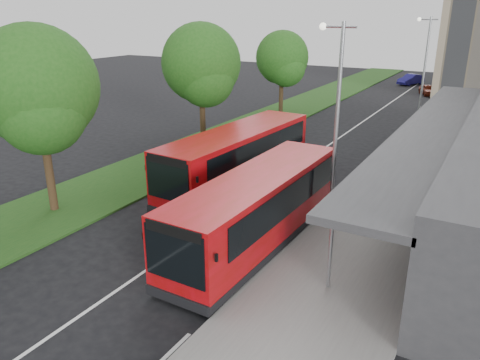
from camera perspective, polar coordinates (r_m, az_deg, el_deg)
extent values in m
plane|color=black|center=(20.39, -2.28, -4.75)|extent=(120.00, 120.00, 0.00)
cube|color=gray|center=(36.86, 22.96, 5.09)|extent=(5.00, 80.00, 0.15)
cube|color=#174315|center=(40.37, 4.35, 7.74)|extent=(5.00, 80.00, 0.10)
cube|color=silver|center=(33.33, 11.52, 4.72)|extent=(0.12, 70.00, 0.01)
cube|color=silver|center=(13.20, -8.88, -20.38)|extent=(0.12, 2.00, 0.01)
cube|color=silver|center=(17.39, 3.56, -9.35)|extent=(0.12, 2.00, 0.01)
cube|color=silver|center=(22.42, 10.40, -2.70)|extent=(0.12, 2.00, 0.01)
cube|color=silver|center=(27.83, 14.61, 1.47)|extent=(0.12, 2.00, 0.01)
cube|color=silver|center=(33.45, 17.43, 4.25)|extent=(0.12, 2.00, 0.01)
cube|color=silver|center=(39.18, 19.45, 6.23)|extent=(0.12, 2.00, 0.01)
cube|color=silver|center=(44.98, 20.96, 7.69)|extent=(0.12, 2.00, 0.01)
cube|color=silver|center=(50.83, 22.13, 8.81)|extent=(0.12, 2.00, 0.01)
cube|color=silver|center=(56.71, 23.06, 9.70)|extent=(0.12, 2.00, 0.01)
cube|color=silver|center=(62.61, 23.83, 10.42)|extent=(0.12, 2.00, 0.01)
cube|color=black|center=(24.70, 25.23, 1.74)|extent=(0.06, 24.00, 2.20)
cube|color=#333336|center=(24.39, 22.84, 6.03)|extent=(2.80, 26.00, 0.25)
cylinder|color=#9A9EA3|center=(14.95, 11.01, -7.74)|extent=(0.12, 0.12, 3.30)
cylinder|color=#9A9EA3|center=(35.57, 22.91, 7.22)|extent=(0.12, 0.12, 3.30)
cylinder|color=#362615|center=(22.09, -22.28, 1.24)|extent=(0.36, 0.36, 3.97)
sphere|color=#1E5115|center=(21.31, -23.55, 10.47)|extent=(5.06, 5.06, 5.06)
sphere|color=#1E5115|center=(20.75, -23.06, 7.77)|extent=(3.61, 3.61, 3.61)
sphere|color=#1E5115|center=(22.10, -23.10, 9.14)|extent=(3.97, 3.97, 3.97)
cylinder|color=#362615|center=(30.61, -4.58, 7.46)|extent=(0.36, 0.36, 3.89)
sphere|color=#1E5115|center=(30.06, -4.76, 14.05)|extent=(4.95, 4.95, 4.95)
sphere|color=#1E5115|center=(29.50, -4.17, 12.23)|extent=(3.53, 3.53, 3.53)
sphere|color=#1E5115|center=(30.82, -4.98, 13.03)|extent=(3.89, 3.89, 3.89)
cylinder|color=#362615|center=(40.94, 5.03, 10.29)|extent=(0.36, 0.36, 3.46)
sphere|color=#1E5115|center=(40.54, 5.16, 14.68)|extent=(4.41, 4.41, 4.41)
sphere|color=#1E5115|center=(40.01, 5.68, 13.47)|extent=(3.15, 3.15, 3.15)
sphere|color=#1E5115|center=(41.26, 4.79, 14.01)|extent=(3.46, 3.46, 3.46)
cylinder|color=#9A9EA3|center=(19.07, 11.66, 6.32)|extent=(0.16, 0.16, 8.00)
cylinder|color=#9A9EA3|center=(18.64, 11.90, 17.82)|extent=(1.40, 0.10, 0.10)
sphere|color=silver|center=(18.84, 10.08, 17.95)|extent=(0.28, 0.28, 0.28)
cylinder|color=#9A9EA3|center=(38.35, 21.51, 12.03)|extent=(0.16, 0.16, 8.00)
cylinder|color=#9A9EA3|center=(38.14, 21.94, 17.71)|extent=(1.40, 0.10, 0.10)
sphere|color=silver|center=(38.24, 21.02, 17.82)|extent=(0.28, 0.28, 0.28)
cube|color=red|center=(17.60, 2.17, -3.24)|extent=(2.56, 9.96, 2.50)
cube|color=black|center=(18.11, 2.12, -6.80)|extent=(2.58, 9.98, 0.28)
cube|color=black|center=(13.76, -8.01, -9.20)|extent=(2.13, 0.09, 1.65)
cube|color=black|center=(21.70, 8.54, 2.20)|extent=(2.08, 0.09, 1.23)
cube|color=black|center=(18.22, -0.69, -0.88)|extent=(0.22, 8.50, 1.13)
cube|color=black|center=(17.17, 6.16, -2.34)|extent=(0.22, 8.50, 1.13)
cube|color=black|center=(14.52, -7.75, -14.28)|extent=(2.36, 0.13, 0.33)
cube|color=black|center=(13.39, -8.20, -6.21)|extent=(1.98, 0.08, 0.33)
cube|color=black|center=(14.58, -11.64, -6.65)|extent=(0.08, 0.08, 0.24)
cube|color=black|center=(13.10, -2.89, -9.44)|extent=(0.08, 0.08, 0.24)
cylinder|color=black|center=(16.20, -6.61, -10.12)|extent=(0.30, 0.86, 0.85)
cylinder|color=black|center=(15.22, -0.52, -12.10)|extent=(0.30, 0.86, 0.85)
cylinder|color=black|center=(21.09, 3.98, -2.65)|extent=(0.30, 0.86, 0.85)
cylinder|color=black|center=(20.35, 8.96, -3.72)|extent=(0.30, 0.86, 0.85)
cube|color=red|center=(23.46, -0.31, 2.96)|extent=(3.10, 10.55, 2.63)
cube|color=black|center=(23.87, -0.30, 0.01)|extent=(3.12, 10.57, 0.30)
cube|color=black|center=(19.45, -8.83, -0.06)|extent=(2.23, 0.18, 1.74)
cube|color=black|center=(27.72, 5.70, 6.41)|extent=(2.18, 0.18, 1.29)
cube|color=black|center=(24.26, -2.41, 4.67)|extent=(0.58, 8.92, 1.19)
cube|color=black|center=(22.93, 2.74, 3.76)|extent=(0.58, 8.92, 1.19)
cube|color=black|center=(20.01, -8.62, -4.21)|extent=(2.48, 0.23, 0.35)
cube|color=black|center=(19.17, -8.98, 2.31)|extent=(2.08, 0.16, 0.35)
cube|color=black|center=(20.43, -11.38, 1.50)|extent=(0.08, 0.08, 0.25)
cube|color=black|center=(18.67, -5.23, 0.06)|extent=(0.08, 0.08, 0.25)
cylinder|color=black|center=(21.92, -7.45, -1.83)|extent=(0.35, 0.91, 0.89)
cylinder|color=black|center=(20.71, -3.04, -3.00)|extent=(0.35, 0.91, 0.89)
cylinder|color=black|center=(27.08, 1.80, 2.58)|extent=(0.35, 0.91, 0.89)
cylinder|color=black|center=(26.11, 5.70, 1.83)|extent=(0.35, 0.91, 0.89)
cylinder|color=#321F14|center=(26.24, 17.77, 1.33)|extent=(0.47, 0.47, 0.84)
cylinder|color=#F9AB0D|center=(33.85, 20.66, 5.11)|extent=(0.19, 0.19, 0.91)
imported|color=#5A190C|center=(55.04, 21.94, 10.18)|extent=(2.58, 3.55, 1.12)
imported|color=navy|center=(62.27, 20.11, 11.44)|extent=(2.79, 4.05, 1.26)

